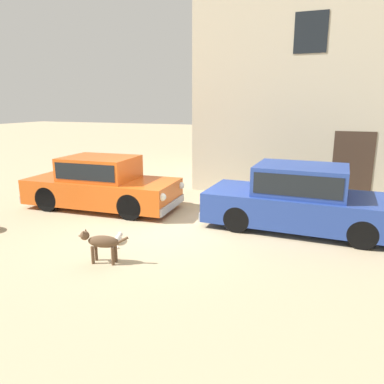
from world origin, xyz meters
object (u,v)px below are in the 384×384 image
parked_sedan_nearest (102,183)px  stray_cat (118,238)px  parked_sedan_second (301,198)px  stray_dog_spotted (101,242)px

parked_sedan_nearest → stray_cat: bearing=-52.2°
parked_sedan_nearest → parked_sedan_second: bearing=-1.3°
stray_dog_spotted → stray_cat: bearing=-87.2°
parked_sedan_second → stray_cat: (-3.52, -2.27, -0.66)m
parked_sedan_second → stray_dog_spotted: (-3.26, -3.26, -0.34)m
parked_sedan_nearest → parked_sedan_second: 5.35m
stray_dog_spotted → stray_cat: stray_dog_spotted is taller
stray_cat → parked_sedan_second: bearing=-76.2°
parked_sedan_nearest → stray_dog_spotted: 3.78m
parked_sedan_nearest → stray_dog_spotted: size_ratio=4.57×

